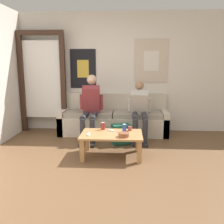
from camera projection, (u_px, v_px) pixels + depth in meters
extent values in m
plane|color=brown|center=(90.00, 176.00, 3.36)|extent=(18.00, 18.00, 0.00)
cube|color=silver|center=(105.00, 73.00, 5.45)|extent=(10.00, 0.05, 2.55)
cube|color=black|center=(83.00, 69.00, 5.42)|extent=(0.56, 0.01, 0.84)
cube|color=gold|center=(83.00, 69.00, 5.42)|extent=(0.25, 0.01, 0.38)
cube|color=beige|center=(151.00, 61.00, 5.30)|extent=(0.71, 0.01, 0.92)
cube|color=silver|center=(151.00, 61.00, 5.30)|extent=(0.32, 0.01, 0.41)
cube|color=#382319|center=(22.00, 85.00, 5.38)|extent=(0.10, 0.10, 2.05)
cube|color=#382319|center=(63.00, 85.00, 5.33)|extent=(0.10, 0.10, 2.05)
cube|color=#382319|center=(40.00, 33.00, 5.14)|extent=(1.00, 0.10, 0.10)
cube|color=silver|center=(43.00, 80.00, 5.35)|extent=(0.82, 0.02, 1.64)
cube|color=beige|center=(114.00, 112.00, 5.52)|extent=(2.26, 0.13, 0.84)
cube|color=beige|center=(113.00, 126.00, 5.24)|extent=(2.26, 0.53, 0.39)
cube|color=beige|center=(63.00, 122.00, 5.29)|extent=(0.12, 0.53, 0.51)
cube|color=beige|center=(165.00, 124.00, 5.16)|extent=(0.12, 0.53, 0.51)
cube|color=gray|center=(89.00, 114.00, 5.22)|extent=(0.99, 0.49, 0.10)
cube|color=gray|center=(137.00, 115.00, 5.16)|extent=(0.99, 0.49, 0.10)
cube|color=#B27F4C|center=(112.00, 134.00, 4.00)|extent=(0.98, 0.63, 0.03)
cube|color=#B27F4C|center=(87.00, 140.00, 4.31)|extent=(0.07, 0.07, 0.35)
cube|color=#B27F4C|center=(138.00, 141.00, 4.26)|extent=(0.07, 0.07, 0.35)
cube|color=#B27F4C|center=(82.00, 151.00, 3.81)|extent=(0.07, 0.07, 0.35)
cube|color=#B27F4C|center=(139.00, 152.00, 3.75)|extent=(0.07, 0.07, 0.35)
cylinder|color=#2D2D33|center=(85.00, 116.00, 4.77)|extent=(0.11, 0.47, 0.11)
cylinder|color=#2D2D33|center=(83.00, 131.00, 4.59)|extent=(0.10, 0.10, 0.46)
cube|color=#232328|center=(82.00, 144.00, 4.56)|extent=(0.11, 0.25, 0.05)
cylinder|color=#2D2D33|center=(94.00, 116.00, 4.76)|extent=(0.11, 0.47, 0.11)
cylinder|color=#2D2D33|center=(92.00, 131.00, 4.58)|extent=(0.10, 0.10, 0.46)
cube|color=#232328|center=(92.00, 144.00, 4.55)|extent=(0.11, 0.25, 0.05)
cube|color=maroon|center=(91.00, 100.00, 5.02)|extent=(0.37, 0.38, 0.59)
sphere|color=beige|center=(92.00, 80.00, 5.05)|extent=(0.20, 0.20, 0.20)
cylinder|color=maroon|center=(82.00, 102.00, 5.05)|extent=(0.08, 0.12, 0.31)
cylinder|color=maroon|center=(101.00, 102.00, 5.02)|extent=(0.08, 0.12, 0.31)
cylinder|color=#2D2D33|center=(135.00, 116.00, 4.76)|extent=(0.11, 0.39, 0.11)
cylinder|color=#2D2D33|center=(135.00, 131.00, 4.61)|extent=(0.10, 0.10, 0.46)
cube|color=#232328|center=(135.00, 144.00, 4.59)|extent=(0.11, 0.25, 0.05)
cylinder|color=#2D2D33|center=(145.00, 117.00, 4.75)|extent=(0.11, 0.39, 0.11)
cylinder|color=#2D2D33|center=(145.00, 131.00, 4.60)|extent=(0.10, 0.10, 0.46)
cube|color=#232328|center=(145.00, 144.00, 4.58)|extent=(0.11, 0.25, 0.05)
cube|color=beige|center=(139.00, 103.00, 4.98)|extent=(0.36, 0.39, 0.51)
sphere|color=#9E7556|center=(139.00, 85.00, 5.04)|extent=(0.18, 0.18, 0.18)
cylinder|color=beige|center=(130.00, 105.00, 5.01)|extent=(0.08, 0.12, 0.27)
cylinder|color=beige|center=(149.00, 105.00, 4.99)|extent=(0.08, 0.12, 0.27)
cube|color=#1E5642|center=(121.00, 134.00, 4.65)|extent=(0.39, 0.32, 0.37)
cube|color=#1E5642|center=(123.00, 140.00, 4.57)|extent=(0.24, 0.15, 0.17)
cylinder|color=brown|center=(124.00, 135.00, 3.81)|extent=(0.16, 0.16, 0.06)
torus|color=brown|center=(124.00, 133.00, 3.81)|extent=(0.17, 0.17, 0.02)
cylinder|color=#B24C42|center=(130.00, 129.00, 4.16)|extent=(0.06, 0.06, 0.07)
cylinder|color=black|center=(130.00, 126.00, 4.15)|extent=(0.00, 0.00, 0.01)
cylinder|color=#28479E|center=(124.00, 128.00, 4.10)|extent=(0.07, 0.07, 0.12)
cylinder|color=silver|center=(124.00, 124.00, 4.09)|extent=(0.06, 0.06, 0.00)
cylinder|color=maroon|center=(103.00, 126.00, 4.21)|extent=(0.07, 0.07, 0.12)
cylinder|color=silver|center=(103.00, 123.00, 4.20)|extent=(0.06, 0.06, 0.00)
cube|color=white|center=(89.00, 134.00, 3.91)|extent=(0.04, 0.14, 0.02)
cylinder|color=#333842|center=(89.00, 133.00, 3.94)|extent=(0.01, 0.01, 0.00)
cube|color=white|center=(111.00, 130.00, 4.13)|extent=(0.12, 0.13, 0.02)
cylinder|color=#333842|center=(110.00, 129.00, 4.15)|extent=(0.01, 0.01, 0.00)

